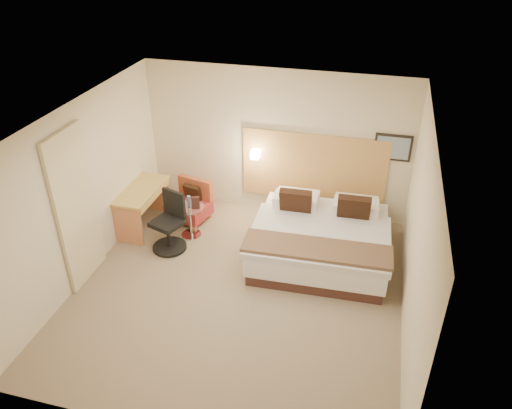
% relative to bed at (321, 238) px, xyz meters
% --- Properties ---
extents(floor, '(4.80, 5.00, 0.02)m').
position_rel_bed_xyz_m(floor, '(-1.06, -1.18, -0.35)').
color(floor, '#826F57').
rests_on(floor, ground).
extents(ceiling, '(4.80, 5.00, 0.02)m').
position_rel_bed_xyz_m(ceiling, '(-1.06, -1.18, 2.37)').
color(ceiling, white).
rests_on(ceiling, floor).
extents(wall_back, '(4.80, 0.02, 2.70)m').
position_rel_bed_xyz_m(wall_back, '(-1.06, 1.33, 1.01)').
color(wall_back, beige).
rests_on(wall_back, floor).
extents(wall_front, '(4.80, 0.02, 2.70)m').
position_rel_bed_xyz_m(wall_front, '(-1.06, -3.69, 1.01)').
color(wall_front, beige).
rests_on(wall_front, floor).
extents(wall_left, '(0.02, 5.00, 2.70)m').
position_rel_bed_xyz_m(wall_left, '(-3.47, -1.18, 1.01)').
color(wall_left, beige).
rests_on(wall_left, floor).
extents(wall_right, '(0.02, 5.00, 2.70)m').
position_rel_bed_xyz_m(wall_right, '(1.35, -1.18, 1.01)').
color(wall_right, beige).
rests_on(wall_right, floor).
extents(headboard_panel, '(2.60, 0.04, 1.30)m').
position_rel_bed_xyz_m(headboard_panel, '(-0.36, 1.29, 0.61)').
color(headboard_panel, tan).
rests_on(headboard_panel, wall_back).
extents(art_frame, '(0.62, 0.03, 0.47)m').
position_rel_bed_xyz_m(art_frame, '(0.96, 1.30, 1.16)').
color(art_frame, black).
rests_on(art_frame, wall_back).
extents(art_canvas, '(0.54, 0.01, 0.39)m').
position_rel_bed_xyz_m(art_canvas, '(0.96, 1.28, 1.16)').
color(art_canvas, '#778EA4').
rests_on(art_canvas, wall_back).
extents(lamp_arm, '(0.02, 0.12, 0.02)m').
position_rel_bed_xyz_m(lamp_arm, '(-1.41, 1.24, 0.81)').
color(lamp_arm, white).
rests_on(lamp_arm, wall_back).
extents(lamp_shade, '(0.15, 0.15, 0.15)m').
position_rel_bed_xyz_m(lamp_shade, '(-1.41, 1.18, 0.81)').
color(lamp_shade, '#FFEDC6').
rests_on(lamp_shade, wall_back).
extents(curtain, '(0.06, 0.90, 2.42)m').
position_rel_bed_xyz_m(curtain, '(-3.42, -1.43, 0.88)').
color(curtain, beige).
rests_on(curtain, wall_left).
extents(bottle_a, '(0.08, 0.08, 0.21)m').
position_rel_bed_xyz_m(bottle_a, '(-2.37, -0.00, 0.33)').
color(bottle_a, '#97C8EA').
rests_on(bottle_a, side_table).
extents(bottle_b, '(0.08, 0.08, 0.21)m').
position_rel_bed_xyz_m(bottle_b, '(-2.28, 0.04, 0.33)').
color(bottle_b, '#788CBA').
rests_on(bottle_b, side_table).
extents(menu_folder, '(0.14, 0.10, 0.23)m').
position_rel_bed_xyz_m(menu_folder, '(-2.15, 0.01, 0.34)').
color(menu_folder, '#3C1E18').
rests_on(menu_folder, side_table).
extents(bed, '(2.24, 2.18, 1.06)m').
position_rel_bed_xyz_m(bed, '(0.00, 0.00, 0.00)').
color(bed, '#3E231F').
rests_on(bed, floor).
extents(lounge_chair, '(0.82, 0.76, 0.74)m').
position_rel_bed_xyz_m(lounge_chair, '(-2.49, 0.56, -0.05)').
color(lounge_chair, '#AD7B51').
rests_on(lounge_chair, floor).
extents(side_table, '(0.67, 0.67, 0.57)m').
position_rel_bed_xyz_m(side_table, '(-2.28, 0.02, -0.02)').
color(side_table, silver).
rests_on(side_table, floor).
extents(desk, '(0.57, 1.23, 0.76)m').
position_rel_bed_xyz_m(desk, '(-3.17, 0.09, 0.26)').
color(desk, tan).
rests_on(desk, floor).
extents(desk_chair, '(0.72, 0.72, 1.01)m').
position_rel_bed_xyz_m(desk_chair, '(-2.47, -0.40, 0.07)').
color(desk_chair, black).
rests_on(desk_chair, floor).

